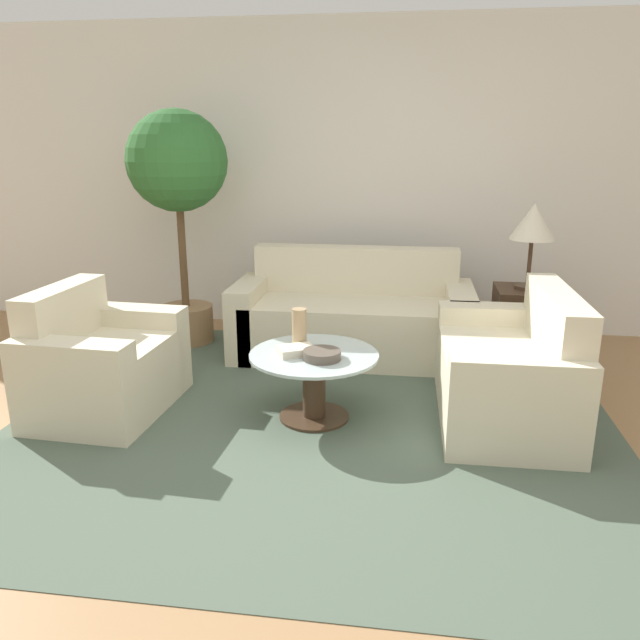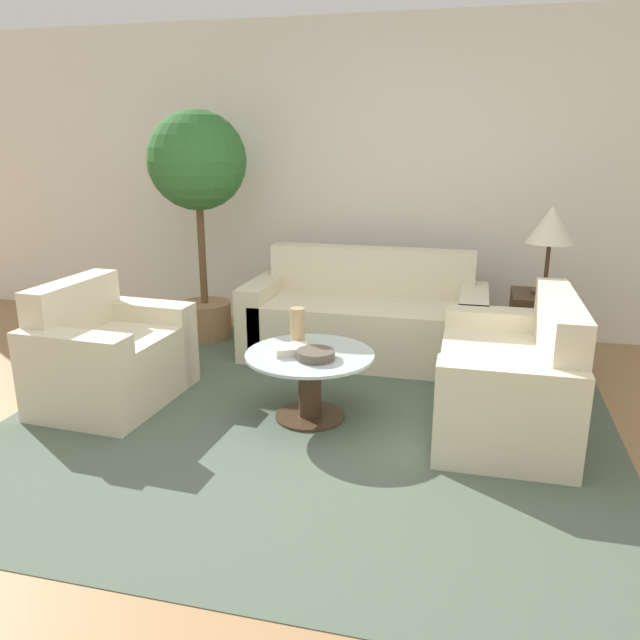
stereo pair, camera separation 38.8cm
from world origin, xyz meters
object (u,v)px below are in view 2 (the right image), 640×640
Objects in this scene: table_lamp at (551,227)px; bowl at (316,355)px; book_stack at (292,350)px; armchair at (106,359)px; vase at (297,327)px; loveseat at (514,382)px; potted_plant at (198,179)px; sofa_main at (365,320)px; coffee_table at (310,376)px.

table_lamp reaches higher than bowl.
bowl is at bearing -136.03° from table_lamp.
book_stack is at bearing -140.63° from table_lamp.
vase is at bearing -79.66° from armchair.
book_stack is at bearing -86.37° from armchair.
potted_plant reaches higher than loveseat.
vase is 0.95× the size of book_stack.
bowl is 0.17m from book_stack.
book_stack is (-1.28, -0.21, 0.16)m from loveseat.
sofa_main is 1.28m from book_stack.
loveseat reaches higher than book_stack.
loveseat is 4.98× the size of book_stack.
coffee_table is (1.34, 0.05, -0.01)m from armchair.
bowl is at bearing -77.18° from loveseat.
table_lamp is 1.97m from bowl.
loveseat is 2.91m from potted_plant.
book_stack is at bearing 159.34° from bowl.
potted_plant is 2.00m from book_stack.
potted_plant is at bearing 175.59° from sofa_main.
coffee_table is 2.12m from potted_plant.
loveseat is at bearing 13.35° from bowl.
sofa_main is 7.18× the size of book_stack.
loveseat is at bearing -102.24° from table_lamp.
loveseat is at bearing -18.90° from book_stack.
loveseat is at bearing -82.08° from armchair.
loveseat reaches higher than bowl.
book_stack reaches higher than coffee_table.
table_lamp is 2.46× the size of book_stack.
loveseat is at bearing 8.39° from coffee_table.
loveseat is 2.02× the size of table_lamp.
potted_plant is (-1.28, 1.33, 1.06)m from coffee_table.
sofa_main reaches higher than vase.
armchair is (-1.46, -1.27, -0.00)m from sofa_main.
vase is 1.09× the size of bowl.
loveseat is 5.72× the size of bowl.
bowl is at bearing -50.93° from vase.
sofa_main is at bearing -135.10° from loveseat.
coffee_table is (-0.12, -1.22, -0.01)m from sofa_main.
potted_plant is at bearing 133.79° from coffee_table.
armchair is at bearing -139.01° from sofa_main.
table_lamp is (2.75, 1.25, 0.77)m from armchair.
table_lamp is 2.70m from potted_plant.
bowl is at bearing -46.80° from potted_plant.
armchair is 1.57× the size of table_lamp.
armchair is at bearing -172.59° from vase.
vase is at bearing -144.18° from table_lamp.
potted_plant is (-2.46, 1.16, 1.05)m from loveseat.
potted_plant is 2.14m from bowl.
sofa_main is 1.44× the size of loveseat.
loveseat is 0.68× the size of potted_plant.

